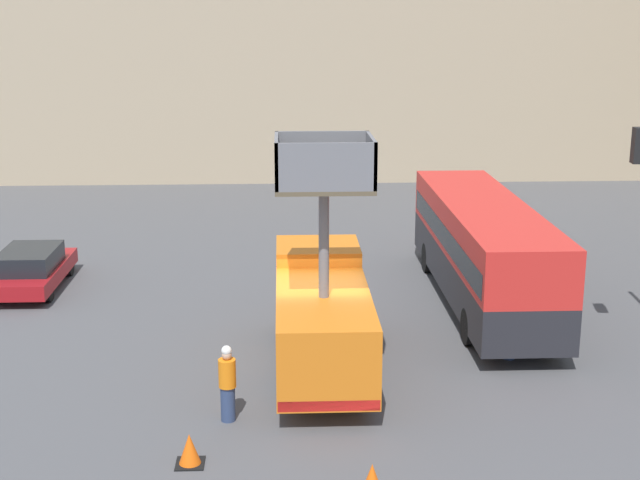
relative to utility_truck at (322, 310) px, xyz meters
The scene contains 7 objects.
ground_plane 1.54m from the utility_truck, 134.95° to the left, with size 120.00×120.00×0.00m, color #4C4C4F.
utility_truck is the anchor object (origin of this frame).
city_bus 7.10m from the utility_truck, 44.00° to the left, with size 2.45×11.09×3.14m.
road_worker_near_truck 3.63m from the utility_truck, 127.49° to the right, with size 0.38×0.38×1.74m.
road_worker_directing 4.92m from the utility_truck, ahead, with size 0.38×0.38×1.77m.
traffic_cone_far_side 5.66m from the utility_truck, 120.69° to the right, with size 0.57×0.57×0.65m.
parked_car_curbside 11.40m from the utility_truck, 142.33° to the left, with size 1.89×4.52×1.35m.
Camera 1 is at (-0.85, -20.90, 8.71)m, focal length 50.00 mm.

